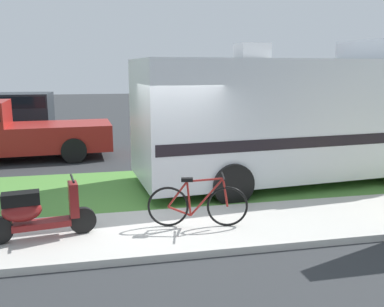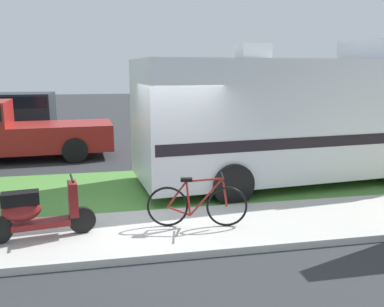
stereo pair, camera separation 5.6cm
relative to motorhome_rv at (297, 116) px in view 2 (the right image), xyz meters
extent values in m
plane|color=#2D3033|center=(-3.55, -1.56, -1.67)|extent=(80.00, 80.00, 0.00)
cube|color=beige|center=(-3.55, -2.76, -1.61)|extent=(24.00, 2.00, 0.12)
cube|color=#4C8438|center=(-3.55, -0.06, -1.63)|extent=(24.00, 3.40, 0.08)
cube|color=silver|center=(-0.11, -0.01, -0.01)|extent=(7.80, 3.28, 2.72)
cube|color=black|center=(-0.11, -0.01, -0.42)|extent=(7.65, 3.29, 0.24)
cube|color=silver|center=(-1.25, -0.12, 1.53)|extent=(0.75, 0.66, 0.36)
cylinder|color=black|center=(2.12, 1.45, -1.22)|extent=(0.92, 0.36, 0.90)
cylinder|color=black|center=(-2.31, 1.04, -1.22)|extent=(0.92, 0.36, 0.90)
cylinder|color=black|center=(-2.08, -1.44, -1.22)|extent=(0.92, 0.36, 0.90)
cylinder|color=black|center=(-5.05, -2.65, -1.33)|extent=(0.45, 0.17, 0.44)
cube|color=maroon|center=(-5.68, -2.75, -1.31)|extent=(0.93, 0.42, 0.10)
cube|color=black|center=(-5.96, -2.80, -0.85)|extent=(0.59, 0.34, 0.20)
ellipsoid|color=maroon|center=(-5.96, -2.80, -1.05)|extent=(0.64, 0.39, 0.36)
cube|color=maroon|center=(-5.17, -2.67, -0.95)|extent=(0.19, 0.34, 0.56)
cylinder|color=black|center=(-5.17, -2.67, -0.60)|extent=(0.11, 0.50, 0.04)
sphere|color=white|center=(-5.17, -2.67, -0.77)|extent=(0.12, 0.12, 0.12)
torus|color=black|center=(-2.61, -2.86, -1.20)|extent=(0.71, 0.18, 0.71)
torus|color=black|center=(-3.61, -2.67, -1.20)|extent=(0.71, 0.18, 0.71)
cylinder|color=maroon|center=(-2.96, -2.79, -1.03)|extent=(0.58, 0.15, 0.68)
cylinder|color=maroon|center=(-3.26, -2.74, -1.05)|extent=(0.10, 0.05, 0.61)
cylinder|color=maroon|center=(-2.99, -2.79, -0.72)|extent=(0.61, 0.15, 0.09)
cylinder|color=maroon|center=(-3.42, -2.70, -1.28)|extent=(0.40, 0.11, 0.19)
cylinder|color=maroon|center=(-3.45, -2.70, -0.97)|extent=(0.36, 0.10, 0.47)
cylinder|color=maroon|center=(-2.65, -2.86, -0.95)|extent=(0.12, 0.06, 0.51)
cube|color=black|center=(-3.29, -2.73, -0.72)|extent=(0.22, 0.14, 0.06)
cylinder|color=black|center=(-2.69, -2.85, -0.66)|extent=(0.13, 0.52, 0.03)
cube|color=maroon|center=(-6.00, 4.23, -0.99)|extent=(3.19, 2.12, 0.81)
cylinder|color=black|center=(-5.58, 3.34, -1.29)|extent=(0.77, 0.29, 0.76)
cylinder|color=black|center=(-5.70, 5.17, -1.29)|extent=(0.77, 0.29, 0.76)
cube|color=#1E2328|center=(-7.96, 8.13, -0.61)|extent=(2.49, 1.96, 1.57)
cube|color=black|center=(-7.96, 8.13, -0.12)|extent=(2.37, 1.98, 0.44)
cylinder|color=black|center=(-7.76, 9.04, -1.29)|extent=(0.76, 0.25, 0.76)
cylinder|color=black|center=(-7.79, 7.20, -1.29)|extent=(0.76, 0.25, 0.76)
camera|label=1|loc=(-4.60, -9.40, 1.14)|focal=38.72mm
camera|label=2|loc=(-4.55, -9.41, 1.14)|focal=38.72mm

